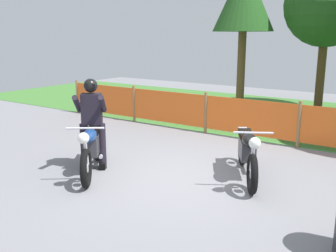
# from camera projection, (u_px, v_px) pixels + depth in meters

# --- Properties ---
(ground) EXTENTS (24.00, 24.00, 0.02)m
(ground) POSITION_uv_depth(u_px,v_px,m) (181.00, 176.00, 6.90)
(ground) COLOR gray
(grass_verge) EXTENTS (24.00, 6.64, 0.01)m
(grass_verge) POSITION_uv_depth(u_px,v_px,m) (291.00, 116.00, 11.97)
(grass_verge) COLOR #427A33
(grass_verge) RESTS_ON ground
(barrier_fence) EXTENTS (11.83, 0.08, 1.05)m
(barrier_fence) POSITION_uv_depth(u_px,v_px,m) (249.00, 117.00, 9.18)
(barrier_fence) COLOR olive
(barrier_fence) RESTS_ON ground
(tree_near_left) EXTENTS (2.72, 2.72, 4.77)m
(tree_near_left) POSITION_uv_depth(u_px,v_px,m) (327.00, 5.00, 12.51)
(tree_near_left) COLOR brown
(tree_near_left) RESTS_ON ground
(motorcycle_lead) EXTENTS (1.15, 1.86, 0.98)m
(motorcycle_lead) POSITION_uv_depth(u_px,v_px,m) (247.00, 152.00, 6.70)
(motorcycle_lead) COLOR black
(motorcycle_lead) RESTS_ON ground
(motorcycle_trailing) EXTENTS (1.37, 1.73, 0.99)m
(motorcycle_trailing) POSITION_uv_depth(u_px,v_px,m) (92.00, 147.00, 6.96)
(motorcycle_trailing) COLOR black
(motorcycle_trailing) RESTS_ON ground
(rider_trailing) EXTENTS (0.73, 0.78, 1.69)m
(rider_trailing) POSITION_uv_depth(u_px,v_px,m) (92.00, 119.00, 7.07)
(rider_trailing) COLOR black
(rider_trailing) RESTS_ON ground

